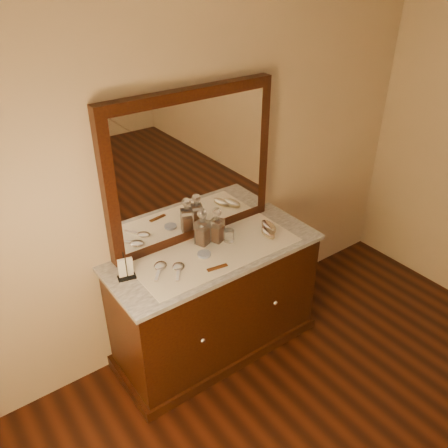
% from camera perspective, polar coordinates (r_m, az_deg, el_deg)
% --- Properties ---
extents(dresser_cabinet, '(1.40, 0.55, 0.82)m').
position_cam_1_polar(dresser_cabinet, '(3.28, -1.05, -9.66)').
color(dresser_cabinet, black).
rests_on(dresser_cabinet, floor).
extents(dresser_plinth, '(1.46, 0.59, 0.08)m').
position_cam_1_polar(dresser_plinth, '(3.53, -0.99, -14.22)').
color(dresser_plinth, black).
rests_on(dresser_plinth, floor).
extents(knob_left, '(0.04, 0.04, 0.04)m').
position_cam_1_polar(knob_left, '(2.96, -2.66, -14.19)').
color(knob_left, silver).
rests_on(knob_left, dresser_cabinet).
extents(knob_right, '(0.04, 0.04, 0.04)m').
position_cam_1_polar(knob_right, '(3.23, 6.33, -9.66)').
color(knob_right, silver).
rests_on(knob_right, dresser_cabinet).
extents(marble_top, '(1.44, 0.59, 0.03)m').
position_cam_1_polar(marble_top, '(3.02, -1.12, -3.52)').
color(marble_top, silver).
rests_on(marble_top, dresser_cabinet).
extents(mirror_frame, '(1.20, 0.08, 1.00)m').
position_cam_1_polar(mirror_frame, '(2.95, -3.99, 6.97)').
color(mirror_frame, black).
rests_on(mirror_frame, marble_top).
extents(mirror_glass, '(1.06, 0.01, 0.86)m').
position_cam_1_polar(mirror_glass, '(2.92, -3.63, 6.75)').
color(mirror_glass, white).
rests_on(mirror_glass, marble_top).
extents(lace_runner, '(1.10, 0.45, 0.00)m').
position_cam_1_polar(lace_runner, '(3.00, -0.90, -3.43)').
color(lace_runner, white).
rests_on(lace_runner, marble_top).
extents(pin_dish, '(0.12, 0.12, 0.02)m').
position_cam_1_polar(pin_dish, '(2.96, -2.48, -3.73)').
color(pin_dish, silver).
rests_on(pin_dish, lace_runner).
extents(comb, '(0.14, 0.05, 0.01)m').
position_cam_1_polar(comb, '(2.85, -0.83, -5.40)').
color(comb, brown).
rests_on(comb, lace_runner).
extents(napkin_rack, '(0.12, 0.09, 0.16)m').
position_cam_1_polar(napkin_rack, '(2.80, -12.06, -5.44)').
color(napkin_rack, black).
rests_on(napkin_rack, marble_top).
extents(decanter_left, '(0.10, 0.10, 0.26)m').
position_cam_1_polar(decanter_left, '(3.02, -2.68, -0.82)').
color(decanter_left, brown).
rests_on(decanter_left, lace_runner).
extents(decanter_right, '(0.10, 0.10, 0.25)m').
position_cam_1_polar(decanter_right, '(3.05, -0.86, -0.54)').
color(decanter_right, brown).
rests_on(decanter_right, lace_runner).
extents(brush_near, '(0.09, 0.16, 0.04)m').
position_cam_1_polar(brush_near, '(3.16, 5.47, -1.10)').
color(brush_near, '#8C7755').
rests_on(brush_near, lace_runner).
extents(brush_far, '(0.10, 0.17, 0.04)m').
position_cam_1_polar(brush_far, '(3.23, 5.55, -0.30)').
color(brush_far, '#8C7755').
rests_on(brush_far, lace_runner).
extents(hand_mirror_outer, '(0.17, 0.19, 0.02)m').
position_cam_1_polar(hand_mirror_outer, '(2.87, -7.94, -5.32)').
color(hand_mirror_outer, silver).
rests_on(hand_mirror_outer, lace_runner).
extents(hand_mirror_inner, '(0.15, 0.18, 0.02)m').
position_cam_1_polar(hand_mirror_inner, '(2.85, -5.66, -5.43)').
color(hand_mirror_inner, silver).
rests_on(hand_mirror_inner, lace_runner).
extents(tumblers, '(0.07, 0.07, 0.08)m').
position_cam_1_polar(tumblers, '(3.08, 0.62, -1.45)').
color(tumblers, white).
rests_on(tumblers, lace_runner).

